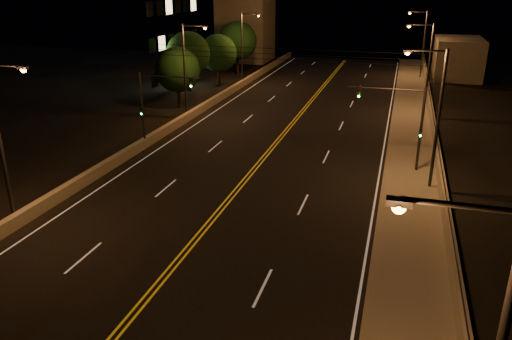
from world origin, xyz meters
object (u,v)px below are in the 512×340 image
(tree_1, at_px, (188,54))
(tree_3, at_px, (237,41))
(tree_0, at_px, (178,70))
(streetlight_2, at_px, (426,64))
(streetlight_5, at_px, (187,65))
(streetlight_6, at_px, (244,44))
(streetlight_3, at_px, (422,40))
(streetlight_1, at_px, (434,112))
(streetlight_4, at_px, (3,135))
(traffic_signal_right, at_px, (406,120))
(tree_2, at_px, (218,53))
(traffic_signal_left, at_px, (153,102))

(tree_1, xyz_separation_m, tree_3, (1.84, 13.00, 0.18))
(tree_0, xyz_separation_m, tree_1, (-2.24, 7.92, 0.50))
(streetlight_2, distance_m, streetlight_5, 22.56)
(streetlight_2, xyz_separation_m, tree_3, (-24.74, 17.92, -0.51))
(streetlight_5, xyz_separation_m, streetlight_6, (0.00, 17.50, 0.00))
(streetlight_3, distance_m, streetlight_5, 35.20)
(streetlight_2, distance_m, tree_0, 24.55)
(tree_3, bearing_deg, streetlight_1, -56.19)
(streetlight_5, bearing_deg, streetlight_1, -29.23)
(streetlight_2, relative_size, streetlight_5, 1.00)
(streetlight_4, bearing_deg, streetlight_5, 90.00)
(streetlight_6, xyz_separation_m, tree_0, (-2.91, -13.45, -1.20))
(streetlight_3, distance_m, traffic_signal_right, 37.17)
(streetlight_2, height_order, streetlight_6, same)
(streetlight_4, height_order, tree_0, streetlight_4)
(streetlight_2, xyz_separation_m, tree_2, (-24.53, 9.54, -1.13))
(streetlight_4, distance_m, tree_0, 27.57)
(streetlight_3, height_order, traffic_signal_right, streetlight_3)
(streetlight_5, bearing_deg, streetlight_3, 52.50)
(streetlight_3, bearing_deg, streetlight_6, -154.04)
(streetlight_5, bearing_deg, streetlight_6, 90.00)
(streetlight_1, xyz_separation_m, streetlight_5, (-21.43, 11.99, 0.00))
(streetlight_3, xyz_separation_m, tree_0, (-24.34, -23.88, -1.20))
(streetlight_2, height_order, streetlight_3, same)
(streetlight_6, distance_m, tree_0, 13.81)
(streetlight_1, xyz_separation_m, streetlight_3, (0.00, 39.92, 0.00))
(streetlight_5, bearing_deg, tree_2, 100.61)
(streetlight_3, bearing_deg, streetlight_2, -90.00)
(streetlight_6, relative_size, tree_2, 1.39)
(streetlight_3, height_order, streetlight_6, same)
(streetlight_3, relative_size, tree_3, 1.21)
(streetlight_3, xyz_separation_m, tree_2, (-24.53, -11.35, -1.13))
(streetlight_3, height_order, tree_2, streetlight_3)
(streetlight_3, height_order, streetlight_4, same)
(tree_0, height_order, tree_1, tree_1)
(tree_3, bearing_deg, streetlight_2, -35.92)
(streetlight_1, height_order, tree_3, streetlight_1)
(streetlight_5, distance_m, tree_0, 5.13)
(streetlight_3, distance_m, tree_1, 31.02)
(streetlight_4, distance_m, streetlight_6, 40.84)
(tree_0, relative_size, tree_1, 0.89)
(traffic_signal_left, xyz_separation_m, tree_0, (-4.04, 13.23, 0.13))
(tree_0, bearing_deg, traffic_signal_left, -73.03)
(tree_1, bearing_deg, tree_2, 66.10)
(streetlight_1, relative_size, streetlight_6, 1.00)
(streetlight_1, distance_m, streetlight_2, 19.03)
(tree_2, bearing_deg, streetlight_4, -85.55)
(streetlight_2, distance_m, streetlight_4, 37.18)
(streetlight_2, bearing_deg, streetlight_4, -125.19)
(streetlight_1, distance_m, tree_0, 29.17)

